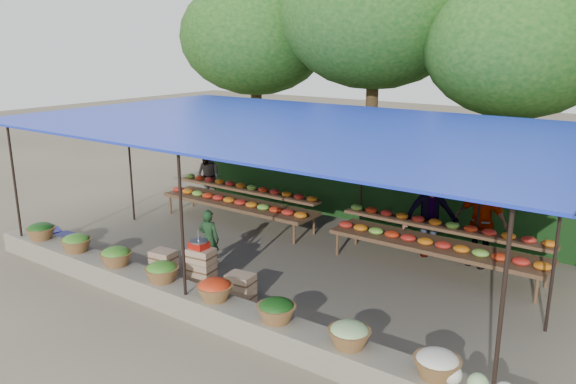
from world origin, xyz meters
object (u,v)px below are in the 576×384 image
Objects in this scene: crate_counter at (201,273)px; blue_crate_front at (67,241)px; vendor_seated at (209,239)px; weighing_scale at (199,244)px; blue_crate_back at (53,236)px.

crate_counter is 3.80m from blue_crate_front.
vendor_seated is 2.31× the size of blue_crate_front.
crate_counter is at bearing 107.38° from vendor_seated.
crate_counter is at bearing 0.00° from weighing_scale.
weighing_scale is at bearing 106.50° from vendor_seated.
blue_crate_front is (-3.22, -1.00, -0.44)m from vendor_seated.
weighing_scale is at bearing 0.09° from blue_crate_front.
crate_counter is 5.17× the size of blue_crate_back.
weighing_scale is at bearing 21.48° from blue_crate_back.
vendor_seated is 2.56× the size of blue_crate_back.
crate_counter reaches higher than blue_crate_back.
weighing_scale is 0.67× the size of blue_crate_front.
blue_crate_front is 0.63m from blue_crate_back.
crate_counter reaches higher than blue_crate_front.
blue_crate_back is (-0.62, 0.05, -0.01)m from blue_crate_front.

